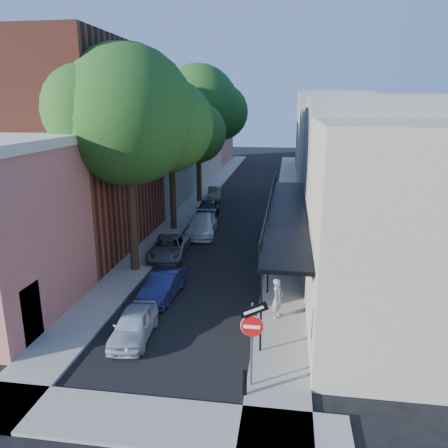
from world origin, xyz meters
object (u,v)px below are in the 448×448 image
(oak_near, at_px, (137,119))
(pedestrian, at_px, (277,298))
(parked_car_a, at_px, (134,325))
(bollard, at_px, (245,383))
(sign_post, at_px, (252,330))
(oak_mid, at_px, (177,127))
(parked_car_b, at_px, (163,285))
(parked_car_e, at_px, (207,209))
(parked_car_f, at_px, (215,193))
(parked_car_c, at_px, (169,247))
(oak_far, at_px, (204,108))
(parked_car_d, at_px, (202,225))

(oak_near, xyz_separation_m, pedestrian, (7.18, -4.63, -6.92))
(parked_car_a, bearing_deg, bollard, -36.13)
(sign_post, xyz_separation_m, pedestrian, (0.65, 4.66, -1.08))
(oak_near, distance_m, oak_mid, 8.01)
(bollard, bearing_deg, oak_mid, 109.90)
(bollard, distance_m, parked_car_b, 7.91)
(sign_post, distance_m, parked_car_e, 21.37)
(oak_mid, distance_m, parked_car_f, 12.01)
(pedestrian, bearing_deg, oak_mid, 52.13)
(bollard, xyz_separation_m, pedestrian, (0.81, 5.13, 0.43))
(parked_car_f, bearing_deg, parked_car_c, -97.75)
(parked_car_c, bearing_deg, parked_car_b, -81.99)
(sign_post, distance_m, parked_car_b, 7.75)
(oak_far, relative_size, parked_car_e, 2.98)
(parked_car_c, height_order, pedestrian, pedestrian)
(parked_car_b, distance_m, pedestrian, 5.42)
(parked_car_b, bearing_deg, oak_far, 99.85)
(oak_far, distance_m, parked_car_a, 25.20)
(pedestrian, bearing_deg, parked_car_b, 96.76)
(oak_near, distance_m, parked_car_b, 8.20)
(parked_car_f, bearing_deg, sign_post, -85.85)
(parked_car_f, bearing_deg, parked_car_d, -92.62)
(bollard, distance_m, oak_near, 13.78)
(parked_car_c, distance_m, parked_car_f, 15.94)
(oak_mid, relative_size, pedestrian, 6.11)
(parked_car_a, bearing_deg, parked_car_d, 86.77)
(bollard, bearing_deg, pedestrian, 81.00)
(parked_car_d, bearing_deg, oak_mid, 142.52)
(parked_car_a, distance_m, parked_car_f, 24.99)
(oak_near, xyz_separation_m, parked_car_e, (1.31, 11.39, -7.20))
(parked_car_e, height_order, pedestrian, pedestrian)
(parked_car_a, relative_size, parked_car_f, 0.94)
(oak_far, height_order, pedestrian, oak_far)
(parked_car_c, bearing_deg, sign_post, -67.96)
(oak_mid, distance_m, oak_far, 9.12)
(parked_car_e, xyz_separation_m, parked_car_f, (-0.54, 6.66, -0.10))
(oak_mid, distance_m, pedestrian, 15.76)
(parked_car_d, height_order, parked_car_f, parked_car_d)
(parked_car_c, bearing_deg, oak_far, 88.13)
(parked_car_c, bearing_deg, parked_car_f, 85.23)
(oak_mid, bearing_deg, oak_far, 89.59)
(bollard, xyz_separation_m, parked_car_a, (-4.48, 2.84, 0.04))
(parked_car_e, bearing_deg, parked_car_a, -91.42)
(pedestrian, bearing_deg, parked_car_f, 38.07)
(parked_car_a, xyz_separation_m, pedestrian, (5.29, 2.29, 0.39))
(parked_car_a, relative_size, parked_car_c, 0.78)
(parked_car_b, bearing_deg, parked_car_f, 97.55)
(oak_mid, relative_size, parked_car_a, 3.08)
(sign_post, distance_m, parked_car_d, 16.84)
(parked_car_e, bearing_deg, oak_near, -99.80)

